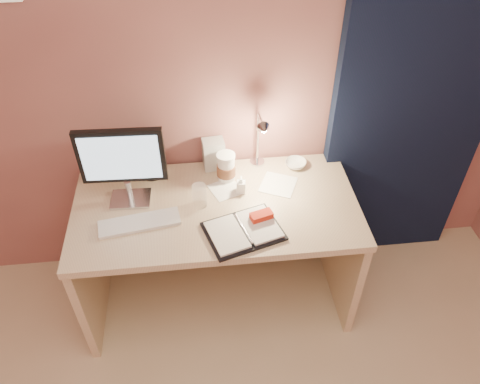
{
  "coord_description": "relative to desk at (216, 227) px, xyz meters",
  "views": [
    {
      "loc": [
        -0.07,
        -0.29,
        2.3
      ],
      "look_at": [
        0.11,
        1.33,
        0.85
      ],
      "focal_mm": 35.0,
      "sensor_mm": 36.0,
      "label": 1
    }
  ],
  "objects": [
    {
      "name": "desk_lamp",
      "position": [
        0.24,
        0.15,
        0.44
      ],
      "size": [
        0.08,
        0.21,
        0.34
      ],
      "rotation": [
        0.0,
        0.0,
        0.05
      ],
      "color": "silver",
      "rests_on": "desk"
    },
    {
      "name": "coffee_cup",
      "position": [
        0.07,
        0.12,
        0.3
      ],
      "size": [
        0.1,
        0.1,
        0.16
      ],
      "color": "white",
      "rests_on": "desk"
    },
    {
      "name": "bowl",
      "position": [
        0.45,
        0.18,
        0.24
      ],
      "size": [
        0.11,
        0.11,
        0.03
      ],
      "primitive_type": "imported",
      "rotation": [
        0.0,
        0.0,
        -0.01
      ],
      "color": "silver",
      "rests_on": "desk"
    },
    {
      "name": "room",
      "position": [
        0.95,
        0.24,
        0.63
      ],
      "size": [
        3.5,
        3.5,
        3.5
      ],
      "color": "#C6B28E",
      "rests_on": "ground"
    },
    {
      "name": "keyboard",
      "position": [
        -0.37,
        -0.16,
        0.23
      ],
      "size": [
        0.39,
        0.17,
        0.02
      ],
      "primitive_type": "cube",
      "rotation": [
        0.0,
        0.0,
        0.16
      ],
      "color": "silver",
      "rests_on": "desk"
    },
    {
      "name": "lotion_bottle",
      "position": [
        0.13,
        0.01,
        0.27
      ],
      "size": [
        0.05,
        0.05,
        0.1
      ],
      "primitive_type": "imported",
      "rotation": [
        0.0,
        0.0,
        -0.17
      ],
      "color": "white",
      "rests_on": "desk"
    },
    {
      "name": "desk",
      "position": [
        0.0,
        0.0,
        0.0
      ],
      "size": [
        1.4,
        0.7,
        0.73
      ],
      "color": "beige",
      "rests_on": "ground"
    },
    {
      "name": "monitor",
      "position": [
        -0.42,
        0.01,
        0.48
      ],
      "size": [
        0.4,
        0.15,
        0.42
      ],
      "rotation": [
        0.0,
        0.0,
        -0.04
      ],
      "color": "silver",
      "rests_on": "desk"
    },
    {
      "name": "clear_cup",
      "position": [
        -0.08,
        -0.06,
        0.29
      ],
      "size": [
        0.07,
        0.07,
        0.12
      ],
      "primitive_type": "cylinder",
      "color": "white",
      "rests_on": "desk"
    },
    {
      "name": "dark_jar",
      "position": [
        -0.31,
        0.21,
        0.32
      ],
      "size": [
        0.13,
        0.13,
        0.19
      ],
      "primitive_type": "cylinder",
      "color": "black",
      "rests_on": "desk"
    },
    {
      "name": "planner",
      "position": [
        0.12,
        -0.26,
        0.24
      ],
      "size": [
        0.4,
        0.34,
        0.05
      ],
      "rotation": [
        0.0,
        0.0,
        0.3
      ],
      "color": "black",
      "rests_on": "desk"
    },
    {
      "name": "paper_b",
      "position": [
        0.33,
        0.04,
        0.23
      ],
      "size": [
        0.22,
        0.22,
        0.0
      ],
      "primitive_type": "cube",
      "rotation": [
        0.0,
        0.0,
        -0.44
      ],
      "color": "white",
      "rests_on": "desk"
    },
    {
      "name": "paper_a",
      "position": [
        0.06,
        0.04,
        0.23
      ],
      "size": [
        0.19,
        0.19,
        0.0
      ],
      "primitive_type": "cube",
      "rotation": [
        0.0,
        0.0,
        0.4
      ],
      "color": "white",
      "rests_on": "desk"
    },
    {
      "name": "product_box",
      "position": [
        0.01,
        0.23,
        0.31
      ],
      "size": [
        0.12,
        0.1,
        0.17
      ],
      "primitive_type": "cube",
      "rotation": [
        0.0,
        0.0,
        0.1
      ],
      "color": "beige",
      "rests_on": "desk"
    }
  ]
}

